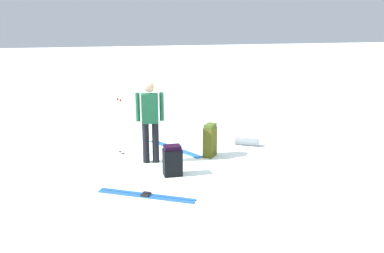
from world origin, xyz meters
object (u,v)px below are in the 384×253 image
(backpack_large_dark, at_px, (210,140))
(ski_pair_far, at_px, (146,195))
(sleeping_mat_rolled, at_px, (247,142))
(skier_standing, at_px, (150,118))
(ski_pair_near, at_px, (175,148))
(ski_poles_planted_near, at_px, (120,124))
(backpack_bright, at_px, (172,161))

(backpack_large_dark, bearing_deg, ski_pair_far, -44.94)
(sleeping_mat_rolled, bearing_deg, skier_standing, -77.07)
(skier_standing, relative_size, sleeping_mat_rolled, 3.09)
(ski_pair_near, height_order, sleeping_mat_rolled, sleeping_mat_rolled)
(ski_pair_far, relative_size, sleeping_mat_rolled, 2.83)
(backpack_large_dark, relative_size, ski_poles_planted_near, 0.57)
(ski_poles_planted_near, xyz_separation_m, sleeping_mat_rolled, (0.07, 2.93, -0.62))
(ski_pair_near, xyz_separation_m, backpack_large_dark, (0.69, 0.63, 0.34))
(sleeping_mat_rolled, bearing_deg, backpack_large_dark, -64.76)
(skier_standing, xyz_separation_m, sleeping_mat_rolled, (-0.55, 2.38, -0.86))
(backpack_bright, distance_m, sleeping_mat_rolled, 2.52)
(skier_standing, height_order, ski_pair_far, skier_standing)
(ski_pair_far, distance_m, backpack_large_dark, 2.39)
(ski_pair_near, bearing_deg, ski_pair_far, -23.81)
(ski_pair_near, relative_size, backpack_bright, 2.70)
(ski_poles_planted_near, distance_m, sleeping_mat_rolled, 3.00)
(ski_poles_planted_near, relative_size, sleeping_mat_rolled, 2.30)
(skier_standing, distance_m, ski_poles_planted_near, 0.87)
(ski_pair_near, relative_size, ski_pair_far, 1.03)
(skier_standing, distance_m, ski_pair_near, 1.37)
(ski_poles_planted_near, bearing_deg, sleeping_mat_rolled, 88.65)
(sleeping_mat_rolled, bearing_deg, ski_poles_planted_near, -91.35)
(skier_standing, bearing_deg, ski_pair_far, -12.78)
(backpack_bright, height_order, sleeping_mat_rolled, backpack_bright)
(ski_poles_planted_near, bearing_deg, skier_standing, 42.02)
(ski_pair_near, xyz_separation_m, backpack_bright, (1.55, -0.40, 0.28))
(ski_poles_planted_near, bearing_deg, backpack_bright, 29.94)
(ski_pair_far, distance_m, ski_poles_planted_near, 2.36)
(skier_standing, xyz_separation_m, backpack_large_dark, (-0.04, 1.30, -0.60))
(ski_pair_far, bearing_deg, sleeping_mat_rolled, 128.42)
(ski_pair_far, bearing_deg, ski_poles_planted_near, -175.34)
(skier_standing, relative_size, ski_pair_near, 1.06)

